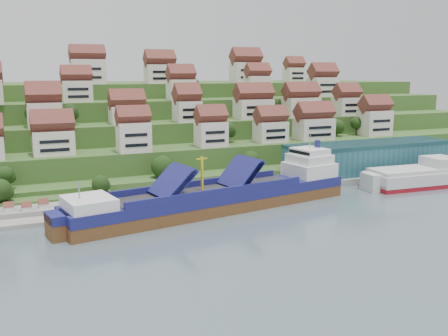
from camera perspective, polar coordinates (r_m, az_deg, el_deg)
name	(u,v)px	position (r m, az deg, el deg)	size (l,w,h in m)	color
ground	(255,205)	(137.26, 3.60, -4.19)	(300.00, 300.00, 0.00)	slate
quay	(290,183)	(159.18, 7.59, -1.75)	(180.00, 14.00, 2.20)	gray
pebble_beach	(27,215)	(134.78, -21.60, -5.01)	(45.00, 20.00, 1.00)	gray
hillside	(153,128)	(231.05, -8.07, 4.55)	(260.00, 128.00, 31.00)	#2D4C1E
hillside_village	(186,103)	(188.91, -4.36, 7.38)	(160.76, 64.85, 29.72)	silver
hillside_trees	(182,130)	(172.23, -4.88, 4.33)	(145.63, 60.72, 30.92)	#203C14
warehouse	(369,157)	(177.89, 16.20, 1.24)	(60.00, 15.00, 10.00)	#255A65
flagpole	(294,169)	(152.86, 8.00, -0.07)	(1.28, 0.16, 8.00)	gray
beach_huts	(18,211)	(133.15, -22.49, -4.55)	(14.40, 3.70, 2.20)	white
cargo_ship	(223,197)	(131.32, -0.13, -3.36)	(80.07, 25.50, 17.56)	brown
second_ship	(420,177)	(170.24, 21.49, -0.97)	(34.20, 14.32, 9.73)	maroon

